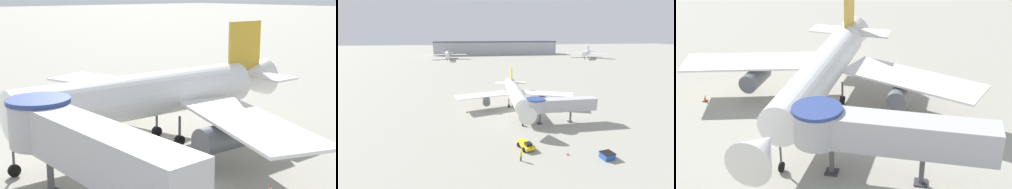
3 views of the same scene
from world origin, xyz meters
TOP-DOWN VIEW (x-y plane):
  - ground_plane at (0.00, 0.00)m, footprint 800.00×800.00m
  - main_airplane at (0.41, 0.70)m, footprint 33.36×31.52m
  - jet_bridge at (7.61, -10.14)m, footprint 16.30×4.10m
  - traffic_cone_port_wing at (-12.71, 0.12)m, footprint 0.49×0.49m
  - traffic_cone_starboard_wing at (13.34, 0.20)m, footprint 0.50×0.50m

SIDE VIEW (x-z plane):
  - ground_plane at x=0.00m, z-range 0.00..0.00m
  - traffic_cone_port_wing at x=-12.71m, z-range -0.02..0.79m
  - traffic_cone_starboard_wing at x=13.34m, z-range -0.02..0.81m
  - main_airplane at x=0.41m, z-range -0.78..9.23m
  - jet_bridge at x=7.61m, z-range 1.35..7.42m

